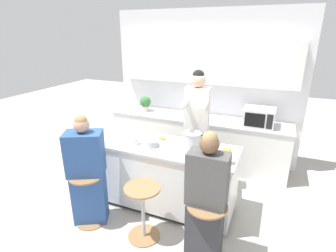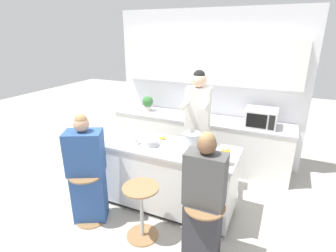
{
  "view_description": "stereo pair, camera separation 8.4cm",
  "coord_description": "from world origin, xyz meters",
  "px_view_note": "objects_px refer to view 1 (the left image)",
  "views": [
    {
      "loc": [
        1.25,
        -2.87,
        2.32
      ],
      "look_at": [
        0.0,
        0.07,
        1.16
      ],
      "focal_mm": 28.0,
      "sensor_mm": 36.0,
      "label": 1
    },
    {
      "loc": [
        1.33,
        -2.83,
        2.32
      ],
      "look_at": [
        0.0,
        0.07,
        1.16
      ],
      "focal_mm": 28.0,
      "sensor_mm": 36.0,
      "label": 2
    }
  ],
  "objects_px": {
    "bar_stool_rightmost": "(206,227)",
    "microwave": "(259,117)",
    "person_seated_near": "(206,204)",
    "potted_plant": "(145,103)",
    "person_wrapped_blanket": "(87,174)",
    "fruit_bowl": "(152,143)",
    "bar_stool_center": "(143,208)",
    "kitchen_island": "(166,176)",
    "person_cooking": "(196,132)",
    "coffee_cup_near": "(135,141)",
    "bar_stool_leftmost": "(89,195)",
    "juice_carton": "(226,156)",
    "cooking_pot": "(192,139)",
    "banana_bunch": "(162,138)"
  },
  "relations": [
    {
      "from": "kitchen_island",
      "to": "bar_stool_leftmost",
      "type": "bearing_deg",
      "value": -137.15
    },
    {
      "from": "cooking_pot",
      "to": "kitchen_island",
      "type": "bearing_deg",
      "value": -151.03
    },
    {
      "from": "person_cooking",
      "to": "potted_plant",
      "type": "xyz_separation_m",
      "value": [
        -1.28,
        0.86,
        0.1
      ]
    },
    {
      "from": "person_seated_near",
      "to": "coffee_cup_near",
      "type": "relative_size",
      "value": 12.09
    },
    {
      "from": "bar_stool_rightmost",
      "to": "microwave",
      "type": "bearing_deg",
      "value": 82.51
    },
    {
      "from": "fruit_bowl",
      "to": "potted_plant",
      "type": "relative_size",
      "value": 0.6
    },
    {
      "from": "banana_bunch",
      "to": "juice_carton",
      "type": "height_order",
      "value": "juice_carton"
    },
    {
      "from": "bar_stool_center",
      "to": "person_wrapped_blanket",
      "type": "relative_size",
      "value": 0.48
    },
    {
      "from": "juice_carton",
      "to": "coffee_cup_near",
      "type": "bearing_deg",
      "value": 176.34
    },
    {
      "from": "kitchen_island",
      "to": "bar_stool_center",
      "type": "distance_m",
      "value": 0.67
    },
    {
      "from": "cooking_pot",
      "to": "fruit_bowl",
      "type": "relative_size",
      "value": 1.89
    },
    {
      "from": "bar_stool_rightmost",
      "to": "microwave",
      "type": "xyz_separation_m",
      "value": [
        0.27,
        2.07,
        0.62
      ]
    },
    {
      "from": "bar_stool_rightmost",
      "to": "fruit_bowl",
      "type": "xyz_separation_m",
      "value": [
        -0.91,
        0.61,
        0.55
      ]
    },
    {
      "from": "cooking_pot",
      "to": "person_wrapped_blanket",
      "type": "bearing_deg",
      "value": -142.44
    },
    {
      "from": "bar_stool_leftmost",
      "to": "fruit_bowl",
      "type": "relative_size",
      "value": 3.94
    },
    {
      "from": "kitchen_island",
      "to": "banana_bunch",
      "type": "bearing_deg",
      "value": 125.4
    },
    {
      "from": "kitchen_island",
      "to": "juice_carton",
      "type": "relative_size",
      "value": 9.75
    },
    {
      "from": "bar_stool_center",
      "to": "bar_stool_rightmost",
      "type": "relative_size",
      "value": 1.0
    },
    {
      "from": "microwave",
      "to": "coffee_cup_near",
      "type": "bearing_deg",
      "value": -133.4
    },
    {
      "from": "bar_stool_rightmost",
      "to": "juice_carton",
      "type": "xyz_separation_m",
      "value": [
        0.07,
        0.5,
        0.6
      ]
    },
    {
      "from": "person_seated_near",
      "to": "coffee_cup_near",
      "type": "xyz_separation_m",
      "value": [
        -1.12,
        0.55,
        0.29
      ]
    },
    {
      "from": "bar_stool_rightmost",
      "to": "person_seated_near",
      "type": "xyz_separation_m",
      "value": [
        -0.02,
        0.03,
        0.26
      ]
    },
    {
      "from": "bar_stool_leftmost",
      "to": "microwave",
      "type": "xyz_separation_m",
      "value": [
        1.78,
        2.08,
        0.62
      ]
    },
    {
      "from": "bar_stool_leftmost",
      "to": "person_cooking",
      "type": "height_order",
      "value": "person_cooking"
    },
    {
      "from": "cooking_pot",
      "to": "potted_plant",
      "type": "distance_m",
      "value": 1.84
    },
    {
      "from": "bar_stool_leftmost",
      "to": "fruit_bowl",
      "type": "xyz_separation_m",
      "value": [
        0.59,
        0.62,
        0.55
      ]
    },
    {
      "from": "bar_stool_rightmost",
      "to": "cooking_pot",
      "type": "distance_m",
      "value": 1.14
    },
    {
      "from": "person_cooking",
      "to": "coffee_cup_near",
      "type": "height_order",
      "value": "person_cooking"
    },
    {
      "from": "person_seated_near",
      "to": "juice_carton",
      "type": "distance_m",
      "value": 0.59
    },
    {
      "from": "banana_bunch",
      "to": "person_seated_near",
      "type": "bearing_deg",
      "value": -44.33
    },
    {
      "from": "person_wrapped_blanket",
      "to": "potted_plant",
      "type": "xyz_separation_m",
      "value": [
        -0.27,
        2.08,
        0.36
      ]
    },
    {
      "from": "kitchen_island",
      "to": "microwave",
      "type": "relative_size",
      "value": 3.86
    },
    {
      "from": "potted_plant",
      "to": "kitchen_island",
      "type": "bearing_deg",
      "value": -53.75
    },
    {
      "from": "bar_stool_leftmost",
      "to": "person_wrapped_blanket",
      "type": "distance_m",
      "value": 0.28
    },
    {
      "from": "fruit_bowl",
      "to": "coffee_cup_near",
      "type": "distance_m",
      "value": 0.23
    },
    {
      "from": "cooking_pot",
      "to": "potted_plant",
      "type": "bearing_deg",
      "value": 137.03
    },
    {
      "from": "juice_carton",
      "to": "person_cooking",
      "type": "bearing_deg",
      "value": 127.82
    },
    {
      "from": "kitchen_island",
      "to": "fruit_bowl",
      "type": "height_order",
      "value": "fruit_bowl"
    },
    {
      "from": "bar_stool_center",
      "to": "person_cooking",
      "type": "height_order",
      "value": "person_cooking"
    },
    {
      "from": "bar_stool_leftmost",
      "to": "kitchen_island",
      "type": "bearing_deg",
      "value": 42.85
    },
    {
      "from": "bar_stool_leftmost",
      "to": "bar_stool_center",
      "type": "distance_m",
      "value": 0.75
    },
    {
      "from": "person_wrapped_blanket",
      "to": "cooking_pot",
      "type": "height_order",
      "value": "person_wrapped_blanket"
    },
    {
      "from": "kitchen_island",
      "to": "coffee_cup_near",
      "type": "distance_m",
      "value": 0.64
    },
    {
      "from": "person_seated_near",
      "to": "potted_plant",
      "type": "bearing_deg",
      "value": 129.82
    },
    {
      "from": "kitchen_island",
      "to": "person_seated_near",
      "type": "bearing_deg",
      "value": -41.95
    },
    {
      "from": "person_wrapped_blanket",
      "to": "fruit_bowl",
      "type": "distance_m",
      "value": 0.88
    },
    {
      "from": "bar_stool_leftmost",
      "to": "person_cooking",
      "type": "relative_size",
      "value": 0.37
    },
    {
      "from": "person_cooking",
      "to": "cooking_pot",
      "type": "xyz_separation_m",
      "value": [
        0.07,
        -0.4,
        0.06
      ]
    },
    {
      "from": "bar_stool_center",
      "to": "person_seated_near",
      "type": "height_order",
      "value": "person_seated_near"
    },
    {
      "from": "kitchen_island",
      "to": "bar_stool_rightmost",
      "type": "relative_size",
      "value": 2.76
    }
  ]
}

